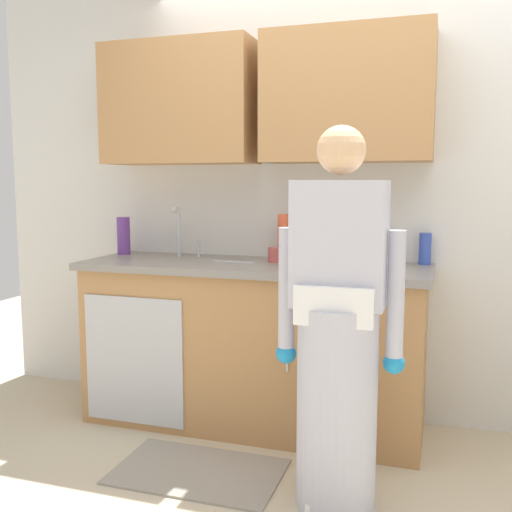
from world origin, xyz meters
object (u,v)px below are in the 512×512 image
object	(u,v)px
knife_on_counter	(234,262)
bottle_water_tall	(349,248)
cup_by_sink	(274,255)
person_at_sink	(338,350)
bottle_dish_liquid	(124,236)
sink	(175,262)
sponge	(334,263)
bottle_cleaner_spray	(425,249)
bottle_soap	(284,237)

from	to	relation	value
knife_on_counter	bottle_water_tall	bearing A→B (deg)	-163.04
bottle_water_tall	cup_by_sink	xyz separation A→B (m)	(-0.41, -0.12, -0.04)
person_at_sink	bottle_dish_liquid	xyz separation A→B (m)	(-1.52, 0.87, 0.36)
sink	sponge	xyz separation A→B (m)	(0.95, 0.01, 0.03)
bottle_cleaner_spray	bottle_water_tall	bearing A→B (deg)	-173.22
sink	bottle_dish_liquid	size ratio (longest dim) A/B	2.14
person_at_sink	bottle_soap	world-z (taller)	person_at_sink
cup_by_sink	sponge	bearing A→B (deg)	-8.38
person_at_sink	bottle_cleaner_spray	size ratio (longest dim) A/B	9.28
knife_on_counter	sponge	distance (m)	0.58
cup_by_sink	knife_on_counter	bearing A→B (deg)	-163.34
person_at_sink	bottle_dish_liquid	bearing A→B (deg)	150.21
bottle_cleaner_spray	bottle_soap	bearing A→B (deg)	-175.85
bottle_soap	bottle_dish_liquid	world-z (taller)	bottle_soap
sink	cup_by_sink	distance (m)	0.60
sink	knife_on_counter	world-z (taller)	sink
bottle_cleaner_spray	sponge	world-z (taller)	bottle_cleaner_spray
bottle_water_tall	bottle_dish_liquid	bearing A→B (deg)	-178.34
person_at_sink	cup_by_sink	world-z (taller)	person_at_sink
person_at_sink	bottle_dish_liquid	world-z (taller)	person_at_sink
bottle_soap	bottle_dish_liquid	size ratio (longest dim) A/B	1.15
person_at_sink	sponge	world-z (taller)	person_at_sink
bottle_soap	knife_on_counter	xyz separation A→B (m)	(-0.25, -0.18, -0.13)
person_at_sink	cup_by_sink	xyz separation A→B (m)	(-0.51, 0.79, 0.29)
cup_by_sink	sink	bearing A→B (deg)	-174.47
bottle_dish_liquid	knife_on_counter	distance (m)	0.81
bottle_dish_liquid	cup_by_sink	world-z (taller)	bottle_dish_liquid
knife_on_counter	bottle_soap	bearing A→B (deg)	-143.62
knife_on_counter	sponge	size ratio (longest dim) A/B	2.18
bottle_dish_liquid	sponge	size ratio (longest dim) A/B	2.13
bottle_cleaner_spray	bottle_water_tall	world-z (taller)	bottle_cleaner_spray
bottle_cleaner_spray	cup_by_sink	distance (m)	0.83
bottle_water_tall	bottle_dish_liquid	world-z (taller)	bottle_dish_liquid
person_at_sink	bottle_soap	distance (m)	1.09
bottle_dish_liquid	cup_by_sink	bearing A→B (deg)	-4.49
bottle_dish_liquid	person_at_sink	bearing A→B (deg)	-29.79
cup_by_sink	sponge	distance (m)	0.36
person_at_sink	bottle_water_tall	distance (m)	0.98
person_at_sink	bottle_dish_liquid	distance (m)	1.79
sink	sponge	distance (m)	0.95
person_at_sink	bottle_water_tall	size ratio (longest dim) A/B	9.84
bottle_water_tall	bottle_soap	xyz separation A→B (m)	(-0.38, -0.01, 0.05)
bottle_soap	cup_by_sink	size ratio (longest dim) A/B	3.18
sink	bottle_water_tall	xyz separation A→B (m)	(1.00, 0.18, 0.10)
person_at_sink	knife_on_counter	size ratio (longest dim) A/B	6.75
person_at_sink	knife_on_counter	distance (m)	1.06
bottle_cleaner_spray	bottle_soap	xyz separation A→B (m)	(-0.79, -0.06, 0.05)
bottle_soap	sink	bearing A→B (deg)	-164.66
sink	bottle_dish_liquid	distance (m)	0.46
cup_by_sink	knife_on_counter	xyz separation A→B (m)	(-0.22, -0.07, -0.04)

